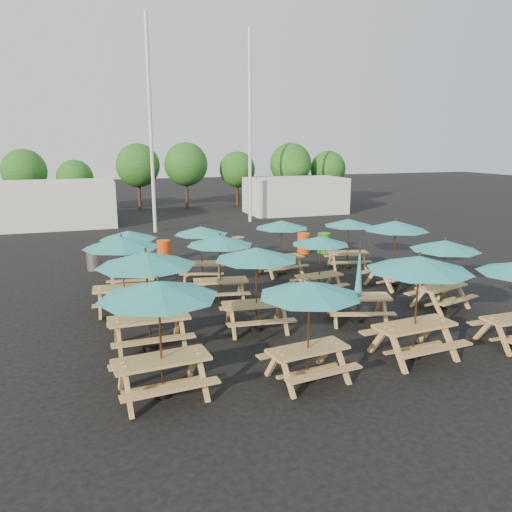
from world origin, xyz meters
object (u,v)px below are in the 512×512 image
object	(u,v)px
picnic_unit_9	(358,290)
picnic_unit_15	(349,225)
picnic_unit_2	(122,246)
picnic_unit_11	(282,227)
picnic_unit_14	(395,229)
picnic_unit_10	(320,243)
picnic_unit_0	(159,295)
picnic_unit_5	(256,258)
picnic_unit_7	(201,233)
picnic_unit_1	(146,264)
waste_bin_3	(304,243)
picnic_unit_6	(220,244)
waste_bin_2	(238,248)
waste_bin_1	(164,251)
picnic_unit_13	(445,249)
picnic_unit_3	(129,238)
waste_bin_0	(94,259)
picnic_unit_4	(309,294)
waste_bin_4	(324,243)
picnic_unit_8	(419,269)

from	to	relation	value
picnic_unit_9	picnic_unit_15	xyz separation A→B (m)	(2.83, 5.75, 0.86)
picnic_unit_2	picnic_unit_11	size ratio (longest dim) A/B	1.05
picnic_unit_14	picnic_unit_10	bearing A→B (deg)	164.30
picnic_unit_0	picnic_unit_14	bearing A→B (deg)	25.57
picnic_unit_5	picnic_unit_7	size ratio (longest dim) A/B	1.02
picnic_unit_1	waste_bin_3	xyz separation A→B (m)	(8.28, 9.06, -1.74)
picnic_unit_10	picnic_unit_7	bearing A→B (deg)	132.22
picnic_unit_6	picnic_unit_9	bearing A→B (deg)	-34.90
picnic_unit_7	waste_bin_2	world-z (taller)	picnic_unit_7
picnic_unit_7	picnic_unit_9	distance (m)	6.78
picnic_unit_0	picnic_unit_15	xyz separation A→B (m)	(8.86, 8.35, -0.34)
picnic_unit_1	picnic_unit_7	bearing A→B (deg)	64.26
picnic_unit_6	waste_bin_1	bearing A→B (deg)	106.89
picnic_unit_10	waste_bin_3	xyz separation A→B (m)	(2.15, 6.14, -1.30)
picnic_unit_14	picnic_unit_15	distance (m)	2.86
picnic_unit_6	picnic_unit_13	size ratio (longest dim) A/B	0.94
picnic_unit_14	picnic_unit_11	bearing A→B (deg)	122.51
picnic_unit_3	picnic_unit_14	distance (m)	9.52
picnic_unit_14	picnic_unit_15	bearing A→B (deg)	79.29
picnic_unit_14	waste_bin_0	xyz separation A→B (m)	(-10.27, 5.90, -1.63)
picnic_unit_7	picnic_unit_13	bearing A→B (deg)	-26.10
picnic_unit_10	picnic_unit_9	bearing A→B (deg)	-99.81
picnic_unit_14	waste_bin_1	size ratio (longest dim) A/B	3.04
waste_bin_2	picnic_unit_4	bearing A→B (deg)	-99.53
picnic_unit_14	waste_bin_4	size ratio (longest dim) A/B	3.04
picnic_unit_1	waste_bin_2	world-z (taller)	picnic_unit_1
picnic_unit_5	picnic_unit_6	distance (m)	2.81
picnic_unit_4	waste_bin_1	world-z (taller)	picnic_unit_4
picnic_unit_15	picnic_unit_13	bearing A→B (deg)	-74.67
waste_bin_0	picnic_unit_15	bearing A→B (deg)	-17.10
picnic_unit_3	picnic_unit_6	size ratio (longest dim) A/B	0.91
picnic_unit_7	picnic_unit_14	bearing A→B (deg)	-9.42
picnic_unit_10	picnic_unit_6	bearing A→B (deg)	169.44
picnic_unit_8	waste_bin_3	world-z (taller)	picnic_unit_8
picnic_unit_13	waste_bin_2	distance (m)	9.78
waste_bin_4	picnic_unit_15	bearing A→B (deg)	-97.72
waste_bin_2	waste_bin_3	size ratio (longest dim) A/B	1.00
picnic_unit_7	picnic_unit_1	bearing A→B (deg)	-99.11
picnic_unit_4	picnic_unit_15	world-z (taller)	picnic_unit_4
waste_bin_1	waste_bin_2	world-z (taller)	same
picnic_unit_1	picnic_unit_10	bearing A→B (deg)	24.12
picnic_unit_5	picnic_unit_14	size ratio (longest dim) A/B	0.87
waste_bin_0	waste_bin_3	xyz separation A→B (m)	(9.44, 0.19, 0.00)
picnic_unit_9	picnic_unit_1	bearing A→B (deg)	-161.96
picnic_unit_1	picnic_unit_14	world-z (taller)	picnic_unit_1
picnic_unit_0	picnic_unit_14	world-z (taller)	picnic_unit_0
picnic_unit_6	picnic_unit_15	bearing A→B (deg)	31.82
picnic_unit_13	waste_bin_3	bearing A→B (deg)	80.36
picnic_unit_3	picnic_unit_7	size ratio (longest dim) A/B	0.90
picnic_unit_13	waste_bin_1	distance (m)	11.76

